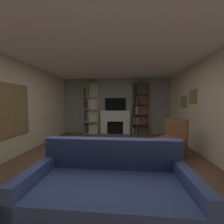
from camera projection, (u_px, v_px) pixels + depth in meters
name	position (u px, v px, depth m)	size (l,w,h in m)	color
ground_plane	(107.00, 164.00, 2.97)	(7.49, 7.49, 0.00)	brown
wall_back_accent	(115.00, 106.00, 6.03)	(4.96, 0.06, 2.52)	gray
wall_left_with_window	(5.00, 109.00, 3.11)	(0.11, 6.36, 2.52)	beige
ceiling	(107.00, 49.00, 2.81)	(4.96, 6.36, 0.06)	white
fireplace	(115.00, 122.00, 5.91)	(1.41, 0.55, 1.07)	silver
tv	(115.00, 104.00, 5.96)	(0.95, 0.06, 0.57)	black
bookshelf_left	(89.00, 109.00, 6.01)	(0.69, 0.26, 2.27)	beige
bookshelf_right	(138.00, 110.00, 5.83)	(0.69, 0.26, 2.27)	brown
potted_plant	(91.00, 82.00, 5.87)	(0.17, 0.17, 0.23)	#A6744F
vase_with_flowers	(141.00, 81.00, 5.69)	(0.11, 0.11, 0.23)	#436C94
couch	(110.00, 189.00, 1.68)	(2.03, 0.93, 0.85)	#43599C
armchair	(172.00, 137.00, 3.33)	(0.82, 0.82, 0.99)	brown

